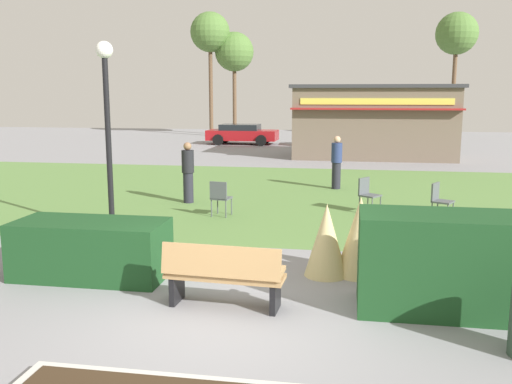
# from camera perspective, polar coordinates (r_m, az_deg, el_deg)

# --- Properties ---
(ground_plane) EXTENTS (80.00, 80.00, 0.00)m
(ground_plane) POSITION_cam_1_polar(r_m,az_deg,el_deg) (7.66, -3.53, -12.97)
(ground_plane) COLOR gray
(lawn_patch) EXTENTS (36.00, 12.00, 0.01)m
(lawn_patch) POSITION_cam_1_polar(r_m,az_deg,el_deg) (16.81, 3.91, -0.23)
(lawn_patch) COLOR #5B8442
(lawn_patch) RESTS_ON ground_plane
(park_bench) EXTENTS (1.73, 0.63, 0.95)m
(park_bench) POSITION_cam_1_polar(r_m,az_deg,el_deg) (7.88, -3.35, -8.55)
(park_bench) COLOR tan
(park_bench) RESTS_ON ground_plane
(hedge_left) EXTENTS (2.48, 1.10, 0.95)m
(hedge_left) POSITION_cam_1_polar(r_m,az_deg,el_deg) (9.56, -16.61, -5.66)
(hedge_left) COLOR #19421E
(hedge_left) RESTS_ON ground_plane
(hedge_right) EXTENTS (2.25, 1.10, 1.38)m
(hedge_right) POSITION_cam_1_polar(r_m,az_deg,el_deg) (8.13, 18.47, -6.94)
(hedge_right) COLOR #19421E
(hedge_right) RESTS_ON ground_plane
(ornamental_grass_behind_left) EXTENTS (0.78, 0.78, 1.33)m
(ornamental_grass_behind_left) POSITION_cam_1_polar(r_m,az_deg,el_deg) (9.38, 10.63, -4.50)
(ornamental_grass_behind_left) COLOR #D1BC7F
(ornamental_grass_behind_left) RESTS_ON ground_plane
(ornamental_grass_behind_right) EXTENTS (0.72, 0.72, 1.22)m
(ornamental_grass_behind_right) POSITION_cam_1_polar(r_m,az_deg,el_deg) (9.28, 7.25, -4.91)
(ornamental_grass_behind_right) COLOR #D1BC7F
(ornamental_grass_behind_right) RESTS_ON ground_plane
(lamppost_mid) EXTENTS (0.36, 0.36, 4.08)m
(lamppost_mid) POSITION_cam_1_polar(r_m,az_deg,el_deg) (12.22, -15.05, 7.72)
(lamppost_mid) COLOR black
(lamppost_mid) RESTS_ON ground_plane
(food_kiosk) EXTENTS (7.68, 4.08, 3.42)m
(food_kiosk) POSITION_cam_1_polar(r_m,az_deg,el_deg) (27.03, 11.98, 7.12)
(food_kiosk) COLOR #6B5B4C
(food_kiosk) RESTS_ON ground_plane
(cafe_chair_west) EXTENTS (0.51, 0.51, 0.89)m
(cafe_chair_west) POSITION_cam_1_polar(r_m,az_deg,el_deg) (13.67, -3.71, -0.37)
(cafe_chair_west) COLOR #4C5156
(cafe_chair_west) RESTS_ON ground_plane
(cafe_chair_east) EXTENTS (0.61, 0.61, 0.89)m
(cafe_chair_east) POSITION_cam_1_polar(r_m,az_deg,el_deg) (14.42, 11.37, -0.01)
(cafe_chair_east) COLOR #4C5156
(cafe_chair_east) RESTS_ON ground_plane
(cafe_chair_center) EXTENTS (0.60, 0.60, 0.89)m
(cafe_chair_center) POSITION_cam_1_polar(r_m,az_deg,el_deg) (14.03, 18.33, -0.59)
(cafe_chair_center) COLOR #4C5156
(cafe_chair_center) RESTS_ON ground_plane
(person_strolling) EXTENTS (0.34, 0.34, 1.69)m
(person_strolling) POSITION_cam_1_polar(r_m,az_deg,el_deg) (15.47, -7.01, 2.04)
(person_strolling) COLOR #23232D
(person_strolling) RESTS_ON ground_plane
(person_standing) EXTENTS (0.34, 0.34, 1.69)m
(person_standing) POSITION_cam_1_polar(r_m,az_deg,el_deg) (17.82, 8.28, 3.06)
(person_standing) COLOR #23232D
(person_standing) RESTS_ON ground_plane
(parked_car_west_slot) EXTENTS (4.22, 2.10, 1.20)m
(parked_car_west_slot) POSITION_cam_1_polar(r_m,az_deg,el_deg) (33.72, -1.45, 6.03)
(parked_car_west_slot) COLOR maroon
(parked_car_west_slot) RESTS_ON ground_plane
(parked_car_center_slot) EXTENTS (4.30, 2.26, 1.20)m
(parked_car_center_slot) POSITION_cam_1_polar(r_m,az_deg,el_deg) (33.10, 7.93, 5.87)
(parked_car_center_slot) COLOR #2D6638
(parked_car_center_slot) RESTS_ON ground_plane
(tree_left_bg) EXTENTS (2.80, 2.80, 7.40)m
(tree_left_bg) POSITION_cam_1_polar(r_m,az_deg,el_deg) (41.18, -2.25, 14.13)
(tree_left_bg) COLOR brown
(tree_left_bg) RESTS_ON ground_plane
(tree_right_bg) EXTENTS (2.80, 2.80, 8.39)m
(tree_right_bg) POSITION_cam_1_polar(r_m,az_deg,el_deg) (40.79, 19.93, 14.96)
(tree_right_bg) COLOR brown
(tree_right_bg) RESTS_ON ground_plane
(tree_center_bg) EXTENTS (2.80, 2.80, 8.73)m
(tree_center_bg) POSITION_cam_1_polar(r_m,az_deg,el_deg) (40.94, -4.74, 15.94)
(tree_center_bg) COLOR brown
(tree_center_bg) RESTS_ON ground_plane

